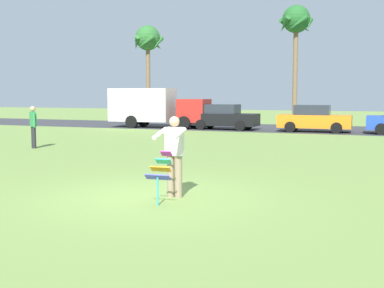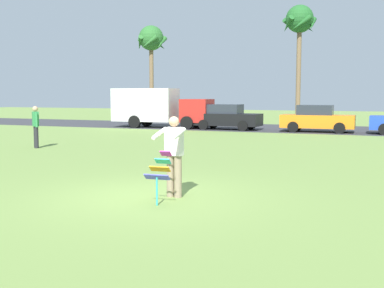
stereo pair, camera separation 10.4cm
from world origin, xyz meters
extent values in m
plane|color=olive|center=(0.00, 0.00, 0.00)|extent=(120.00, 120.00, 0.00)
cube|color=#38383D|center=(0.00, 22.38, 0.01)|extent=(120.00, 8.00, 0.01)
cylinder|color=gray|center=(0.62, 0.14, 0.45)|extent=(0.16, 0.16, 0.90)
cylinder|color=gray|center=(0.44, 0.14, 0.45)|extent=(0.16, 0.16, 0.90)
cube|color=silver|center=(0.53, 0.14, 1.20)|extent=(0.36, 0.22, 0.60)
sphere|color=tan|center=(0.53, 0.14, 1.62)|extent=(0.22, 0.22, 0.22)
cylinder|color=silver|center=(0.75, -0.11, 1.38)|extent=(0.10, 0.58, 0.24)
cylinder|color=silver|center=(0.31, -0.10, 1.38)|extent=(0.10, 0.58, 0.24)
cube|color=#D83399|center=(0.50, -0.22, 0.98)|extent=(0.23, 0.16, 0.12)
cube|color=#33BFBF|center=(0.52, -0.39, 0.84)|extent=(0.33, 0.16, 0.12)
cube|color=orange|center=(0.53, -0.55, 0.71)|extent=(0.43, 0.17, 0.12)
cube|color=#4C4CCC|center=(0.54, -0.71, 0.57)|extent=(0.52, 0.18, 0.12)
cylinder|color=#33BFBF|center=(0.54, -0.71, 0.29)|extent=(0.04, 0.04, 0.57)
cube|color=#B2231E|center=(-6.90, 20.10, 1.17)|extent=(1.87, 1.97, 1.50)
cube|color=silver|center=(-10.60, 19.95, 1.52)|extent=(4.28, 2.17, 2.20)
cylinder|color=black|center=(-7.29, 21.00, 0.42)|extent=(0.85, 0.31, 0.84)
cylinder|color=black|center=(-7.21, 19.16, 0.42)|extent=(0.85, 0.31, 0.84)
cylinder|color=black|center=(-10.99, 20.86, 0.42)|extent=(0.85, 0.31, 0.84)
cylinder|color=black|center=(-10.92, 19.02, 0.42)|extent=(0.85, 0.31, 0.84)
cube|color=black|center=(-4.77, 19.98, 0.64)|extent=(4.26, 1.85, 0.76)
cube|color=#282D38|center=(-4.92, 19.99, 1.30)|extent=(2.07, 1.47, 0.60)
cylinder|color=black|center=(-3.44, 20.74, 0.32)|extent=(0.65, 0.24, 0.64)
cylinder|color=black|center=(-3.50, 19.13, 0.32)|extent=(0.65, 0.24, 0.64)
cylinder|color=black|center=(-6.05, 20.84, 0.32)|extent=(0.65, 0.24, 0.64)
cylinder|color=black|center=(-6.11, 19.22, 0.32)|extent=(0.65, 0.24, 0.64)
cube|color=orange|center=(0.81, 19.98, 0.64)|extent=(4.24, 1.81, 0.76)
cube|color=#282D38|center=(0.66, 19.98, 1.30)|extent=(2.05, 1.45, 0.60)
cylinder|color=black|center=(2.09, 20.82, 0.32)|extent=(0.65, 0.24, 0.64)
cylinder|color=black|center=(2.13, 19.21, 0.32)|extent=(0.65, 0.24, 0.64)
cylinder|color=black|center=(-0.52, 20.75, 0.32)|extent=(0.65, 0.24, 0.64)
cylinder|color=black|center=(-0.47, 19.14, 0.32)|extent=(0.65, 0.24, 0.64)
cylinder|color=black|center=(4.49, 20.78, 0.32)|extent=(0.64, 0.22, 0.64)
cylinder|color=black|center=(4.50, 19.17, 0.32)|extent=(0.64, 0.22, 0.64)
cylinder|color=brown|center=(-14.23, 27.98, 3.40)|extent=(0.36, 0.36, 6.79)
sphere|color=#2D6B2D|center=(-14.23, 27.98, 6.99)|extent=(2.10, 2.10, 2.10)
cone|color=#2D6B2D|center=(-13.28, 27.98, 6.54)|extent=(0.44, 1.56, 1.28)
cone|color=#2D6B2D|center=(-13.94, 28.88, 6.54)|extent=(1.62, 0.90, 1.28)
cone|color=#2D6B2D|center=(-15.00, 28.54, 6.54)|extent=(1.27, 1.52, 1.28)
cone|color=#2D6B2D|center=(-15.00, 27.42, 6.54)|extent=(1.27, 1.52, 1.28)
cone|color=#2D6B2D|center=(-13.94, 27.07, 6.54)|extent=(1.62, 0.90, 1.28)
cylinder|color=brown|center=(-1.89, 28.64, 3.88)|extent=(0.36, 0.36, 7.76)
sphere|color=#236028|center=(-1.89, 28.64, 7.96)|extent=(2.10, 2.10, 2.10)
cone|color=#236028|center=(-0.94, 28.64, 7.51)|extent=(0.44, 1.56, 1.28)
cone|color=#236028|center=(-1.60, 29.54, 7.51)|extent=(1.62, 0.90, 1.28)
cone|color=#236028|center=(-2.66, 29.19, 7.51)|extent=(1.27, 1.52, 1.28)
cone|color=#236028|center=(-2.66, 28.08, 7.51)|extent=(1.27, 1.52, 1.28)
cone|color=#236028|center=(-1.60, 27.73, 7.51)|extent=(1.62, 0.90, 1.28)
cylinder|color=#26262B|center=(-8.67, 6.71, 0.45)|extent=(0.16, 0.16, 0.90)
cylinder|color=#26262B|center=(-8.81, 6.83, 0.45)|extent=(0.16, 0.16, 0.90)
cube|color=#338C4C|center=(-8.74, 6.77, 1.20)|extent=(0.42, 0.40, 0.60)
sphere|color=tan|center=(-8.74, 6.77, 1.62)|extent=(0.22, 0.22, 0.22)
cylinder|color=#338C4C|center=(-8.56, 6.61, 1.17)|extent=(0.09, 0.09, 0.58)
cylinder|color=#338C4C|center=(-8.92, 6.92, 1.17)|extent=(0.09, 0.09, 0.58)
camera|label=1|loc=(4.64, -9.15, 2.17)|focal=45.14mm
camera|label=2|loc=(4.74, -9.11, 2.17)|focal=45.14mm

